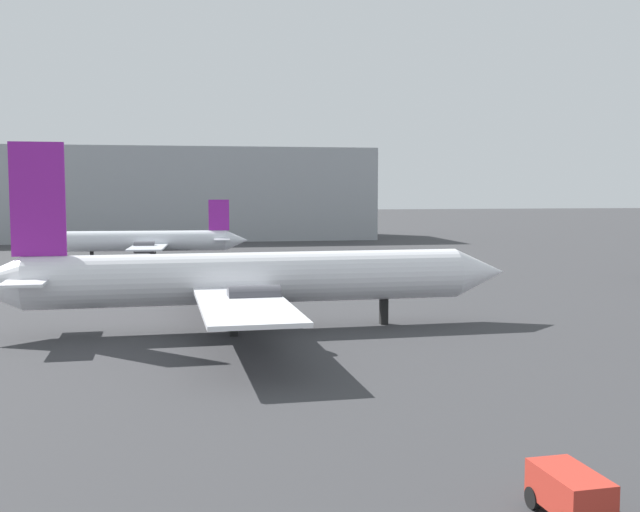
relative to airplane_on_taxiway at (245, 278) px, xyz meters
name	(u,v)px	position (x,y,z in m)	size (l,w,h in m)	color
airplane_on_taxiway	(245,278)	(0.00, 0.00, 0.00)	(33.53, 28.57, 11.35)	white
airplane_far_right	(147,241)	(-7.40, 40.30, -0.38)	(23.08, 18.72, 7.44)	silver
baggage_cart	(570,491)	(5.95, -28.64, -2.45)	(1.48, 2.46, 1.30)	red
terminal_building	(162,194)	(-6.51, 87.91, 4.52)	(71.44, 20.85, 15.46)	#999EA3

